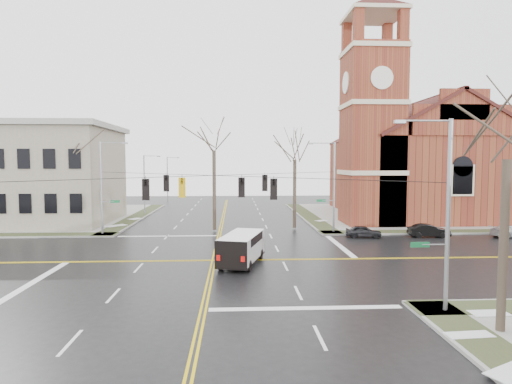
{
  "coord_description": "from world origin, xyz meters",
  "views": [
    {
      "loc": [
        1.56,
        -30.85,
        7.15
      ],
      "look_at": [
        3.37,
        6.0,
        4.57
      ],
      "focal_mm": 30.0,
      "sensor_mm": 36.0,
      "label": 1
    }
  ],
  "objects_px": {
    "tree_nw_far": "(83,151)",
    "tree_se": "(508,148)",
    "signal_pole_ne": "(332,184)",
    "tree_ne": "(295,155)",
    "parked_car_a": "(363,231)",
    "signal_pole_se": "(445,209)",
    "streetlight_north_b": "(168,177)",
    "streetlight_north_a": "(145,182)",
    "parked_car_b": "(429,231)",
    "church": "(410,152)",
    "tree_nw_near": "(214,145)",
    "cargo_van": "(242,246)",
    "parked_car_c": "(511,231)",
    "signal_pole_nw": "(103,185)"
  },
  "relations": [
    {
      "from": "signal_pole_nw",
      "to": "parked_car_c",
      "type": "relative_size",
      "value": 2.27
    },
    {
      "from": "streetlight_north_a",
      "to": "tree_nw_near",
      "type": "distance_m",
      "value": 18.49
    },
    {
      "from": "signal_pole_ne",
      "to": "streetlight_north_a",
      "type": "height_order",
      "value": "signal_pole_ne"
    },
    {
      "from": "streetlight_north_a",
      "to": "parked_car_a",
      "type": "xyz_separation_m",
      "value": [
        24.4,
        -19.13,
        -3.9
      ]
    },
    {
      "from": "parked_car_a",
      "to": "tree_ne",
      "type": "height_order",
      "value": "tree_ne"
    },
    {
      "from": "church",
      "to": "tree_ne",
      "type": "height_order",
      "value": "church"
    },
    {
      "from": "signal_pole_se",
      "to": "tree_nw_far",
      "type": "relative_size",
      "value": 0.78
    },
    {
      "from": "tree_nw_far",
      "to": "signal_pole_nw",
      "type": "bearing_deg",
      "value": -43.31
    },
    {
      "from": "church",
      "to": "parked_car_a",
      "type": "relative_size",
      "value": 8.18
    },
    {
      "from": "signal_pole_ne",
      "to": "cargo_van",
      "type": "relative_size",
      "value": 1.51
    },
    {
      "from": "tree_nw_far",
      "to": "tree_se",
      "type": "xyz_separation_m",
      "value": [
        26.7,
        -28.13,
        -0.56
      ]
    },
    {
      "from": "signal_pole_ne",
      "to": "parked_car_c",
      "type": "relative_size",
      "value": 2.27
    },
    {
      "from": "signal_pole_se",
      "to": "tree_nw_near",
      "type": "bearing_deg",
      "value": 115.77
    },
    {
      "from": "streetlight_north_b",
      "to": "cargo_van",
      "type": "xyz_separation_m",
      "value": [
        12.72,
        -49.07,
        -3.21
      ]
    },
    {
      "from": "signal_pole_se",
      "to": "streetlight_north_b",
      "type": "height_order",
      "value": "signal_pole_se"
    },
    {
      "from": "parked_car_a",
      "to": "tree_se",
      "type": "relative_size",
      "value": 0.31
    },
    {
      "from": "parked_car_b",
      "to": "parked_car_c",
      "type": "distance_m",
      "value": 7.85
    },
    {
      "from": "parked_car_a",
      "to": "parked_car_b",
      "type": "relative_size",
      "value": 0.88
    },
    {
      "from": "church",
      "to": "tree_se",
      "type": "xyz_separation_m",
      "value": [
        -12.17,
        -38.79,
        -0.69
      ]
    },
    {
      "from": "signal_pole_nw",
      "to": "tree_ne",
      "type": "relative_size",
      "value": 0.83
    },
    {
      "from": "parked_car_b",
      "to": "tree_ne",
      "type": "bearing_deg",
      "value": 70.13
    },
    {
      "from": "cargo_van",
      "to": "tree_ne",
      "type": "distance_m",
      "value": 17.67
    },
    {
      "from": "signal_pole_ne",
      "to": "streetlight_north_a",
      "type": "xyz_separation_m",
      "value": [
        -21.97,
        16.5,
        -0.48
      ]
    },
    {
      "from": "church",
      "to": "parked_car_b",
      "type": "bearing_deg",
      "value": -106.39
    },
    {
      "from": "church",
      "to": "cargo_van",
      "type": "distance_m",
      "value": 35.15
    },
    {
      "from": "cargo_van",
      "to": "tree_nw_near",
      "type": "bearing_deg",
      "value": 115.92
    },
    {
      "from": "tree_se",
      "to": "tree_ne",
      "type": "bearing_deg",
      "value": 99.44
    },
    {
      "from": "church",
      "to": "streetlight_north_b",
      "type": "distance_m",
      "value": 42.53
    },
    {
      "from": "signal_pole_ne",
      "to": "signal_pole_se",
      "type": "relative_size",
      "value": 1.0
    },
    {
      "from": "cargo_van",
      "to": "signal_pole_ne",
      "type": "bearing_deg",
      "value": 69.04
    },
    {
      "from": "parked_car_b",
      "to": "tree_nw_far",
      "type": "distance_m",
      "value": 35.41
    },
    {
      "from": "signal_pole_ne",
      "to": "streetlight_north_b",
      "type": "xyz_separation_m",
      "value": [
        -21.97,
        36.5,
        -0.48
      ]
    },
    {
      "from": "streetlight_north_b",
      "to": "tree_ne",
      "type": "relative_size",
      "value": 0.73
    },
    {
      "from": "cargo_van",
      "to": "parked_car_c",
      "type": "relative_size",
      "value": 1.5
    },
    {
      "from": "parked_car_c",
      "to": "parked_car_b",
      "type": "bearing_deg",
      "value": 75.12
    },
    {
      "from": "signal_pole_ne",
      "to": "tree_ne",
      "type": "height_order",
      "value": "tree_ne"
    },
    {
      "from": "cargo_van",
      "to": "parked_car_c",
      "type": "xyz_separation_m",
      "value": [
        25.81,
        9.41,
        -0.68
      ]
    },
    {
      "from": "parked_car_a",
      "to": "tree_nw_near",
      "type": "bearing_deg",
      "value": 84.39
    },
    {
      "from": "streetlight_north_a",
      "to": "parked_car_c",
      "type": "distance_m",
      "value": 43.43
    },
    {
      "from": "parked_car_c",
      "to": "tree_nw_far",
      "type": "distance_m",
      "value": 43.08
    },
    {
      "from": "signal_pole_ne",
      "to": "signal_pole_nw",
      "type": "bearing_deg",
      "value": 180.0
    },
    {
      "from": "tree_ne",
      "to": "tree_nw_far",
      "type": "bearing_deg",
      "value": -179.73
    },
    {
      "from": "signal_pole_ne",
      "to": "parked_car_c",
      "type": "bearing_deg",
      "value": -10.81
    },
    {
      "from": "parked_car_b",
      "to": "tree_ne",
      "type": "relative_size",
      "value": 0.35
    },
    {
      "from": "streetlight_north_b",
      "to": "tree_ne",
      "type": "distance_m",
      "value": 38.68
    },
    {
      "from": "church",
      "to": "streetlight_north_b",
      "type": "relative_size",
      "value": 3.44
    },
    {
      "from": "parked_car_a",
      "to": "tree_nw_far",
      "type": "bearing_deg",
      "value": 90.32
    },
    {
      "from": "streetlight_north_b",
      "to": "signal_pole_se",
      "type": "bearing_deg",
      "value": -69.73
    },
    {
      "from": "streetlight_north_a",
      "to": "signal_pole_ne",
      "type": "bearing_deg",
      "value": -36.9
    },
    {
      "from": "parked_car_a",
      "to": "parked_car_b",
      "type": "height_order",
      "value": "parked_car_b"
    }
  ]
}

